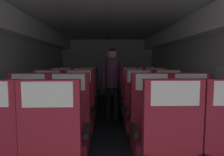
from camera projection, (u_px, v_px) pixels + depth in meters
ground at (109, 130)px, 3.65m from camera, size 3.62×7.73×0.02m
fuselage_shell at (109, 48)px, 3.78m from camera, size 3.50×7.38×2.15m
seat_b_left_window at (28, 131)px, 2.26m from camera, size 0.52×0.48×1.16m
seat_b_left_aisle at (68, 131)px, 2.26m from camera, size 0.52×0.48×1.16m
seat_b_right_aisle at (192, 130)px, 2.30m from camera, size 0.52×0.48×1.16m
seat_b_right_window at (152, 130)px, 2.30m from camera, size 0.52×0.48×1.16m
seat_c_left_window at (47, 112)px, 3.07m from camera, size 0.52×0.48×1.16m
seat_c_left_aisle at (79, 112)px, 3.11m from camera, size 0.52×0.48×1.16m
seat_c_right_aisle at (169, 111)px, 3.15m from camera, size 0.52×0.48×1.16m
seat_c_right_window at (140, 112)px, 3.13m from camera, size 0.52×0.48×1.16m
seat_d_left_window at (61, 101)px, 3.92m from camera, size 0.52×0.48×1.16m
seat_d_left_aisle at (84, 101)px, 3.94m from camera, size 0.52×0.48×1.16m
seat_d_right_aisle at (156, 101)px, 3.98m from camera, size 0.52×0.48×1.16m
seat_d_right_window at (133, 101)px, 3.96m from camera, size 0.52×0.48×1.16m
seat_e_left_window at (68, 94)px, 4.75m from camera, size 0.52×0.48×1.16m
seat_e_left_aisle at (88, 94)px, 4.75m from camera, size 0.52×0.48×1.16m
seat_e_right_aisle at (147, 94)px, 4.82m from camera, size 0.52×0.48×1.16m
seat_e_right_window at (128, 94)px, 4.79m from camera, size 0.52×0.48×1.16m
flight_attendant at (112, 76)px, 4.09m from camera, size 0.43×0.28×1.58m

